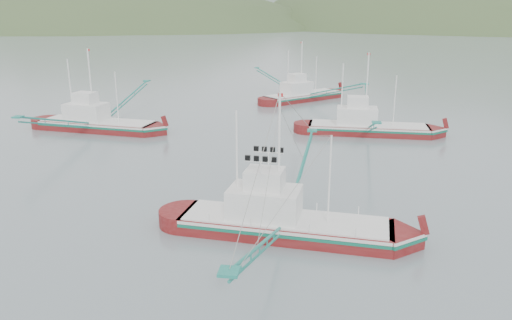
# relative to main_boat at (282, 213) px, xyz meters

# --- Properties ---
(ground) EXTENTS (1200.00, 1200.00, 0.00)m
(ground) POSITION_rel_main_boat_xyz_m (-2.57, 0.27, -1.55)
(ground) COLOR slate
(ground) RESTS_ON ground
(main_boat) EXTENTS (14.28, 25.23, 10.24)m
(main_boat) POSITION_rel_main_boat_xyz_m (0.00, 0.00, 0.00)
(main_boat) COLOR #600E0F
(main_boat) RESTS_ON ground
(bg_boat_left) EXTENTS (15.00, 26.32, 10.71)m
(bg_boat_left) POSITION_rel_main_boat_xyz_m (-25.23, 26.71, 0.13)
(bg_boat_left) COLOR #600E0F
(bg_boat_left) RESTS_ON ground
(bg_boat_far) EXTENTS (20.95, 21.20, 10.25)m
(bg_boat_far) POSITION_rel_main_boat_xyz_m (-0.97, 51.32, 0.66)
(bg_boat_far) COLOR #600E0F
(bg_boat_far) RESTS_ON ground
(bg_boat_right) EXTENTS (14.25, 25.62, 10.36)m
(bg_boat_right) POSITION_rel_main_boat_xyz_m (7.67, 29.20, -0.13)
(bg_boat_right) COLOR #600E0F
(bg_boat_right) RESTS_ON ground
(headland_left) EXTENTS (448.00, 308.00, 210.00)m
(headland_left) POSITION_rel_main_boat_xyz_m (-182.57, 360.27, -1.55)
(headland_left) COLOR #394F28
(headland_left) RESTS_ON ground
(ridge_distant) EXTENTS (960.00, 400.00, 240.00)m
(ridge_distant) POSITION_rel_main_boat_xyz_m (27.43, 560.27, -1.55)
(ridge_distant) COLOR slate
(ridge_distant) RESTS_ON ground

